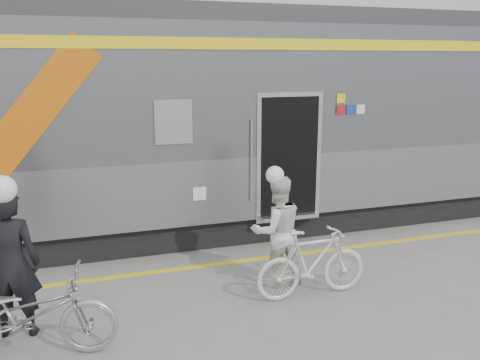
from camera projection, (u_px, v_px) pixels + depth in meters
name	position (u px, v px, depth m)	size (l,w,h in m)	color
ground	(311.00, 322.00, 6.35)	(90.00, 90.00, 0.00)	slate
train	(148.00, 124.00, 9.35)	(24.00, 3.17, 4.10)	black
safety_strip	(253.00, 259.00, 8.34)	(24.00, 0.12, 0.01)	yellow
man	(11.00, 264.00, 5.87)	(0.65, 0.43, 1.79)	black
bicycle_left	(30.00, 315.00, 5.52)	(0.66, 1.88, 0.99)	#9DA0A4
woman	(277.00, 231.00, 7.29)	(0.78, 0.61, 1.61)	silver
bicycle_right	(312.00, 263.00, 6.95)	(0.46, 1.62, 0.98)	silver
helmet_man	(1.00, 175.00, 5.63)	(0.31, 0.31, 0.31)	white
helmet_woman	(278.00, 167.00, 7.08)	(0.26, 0.26, 0.26)	white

